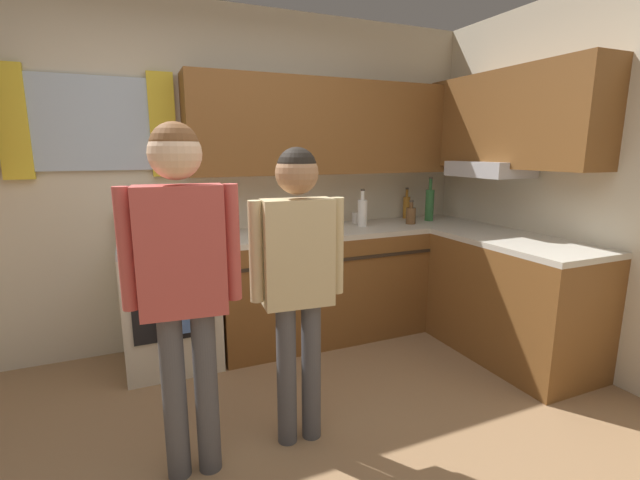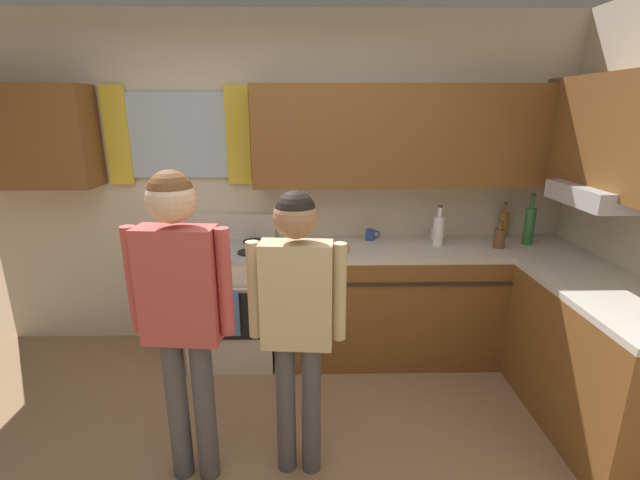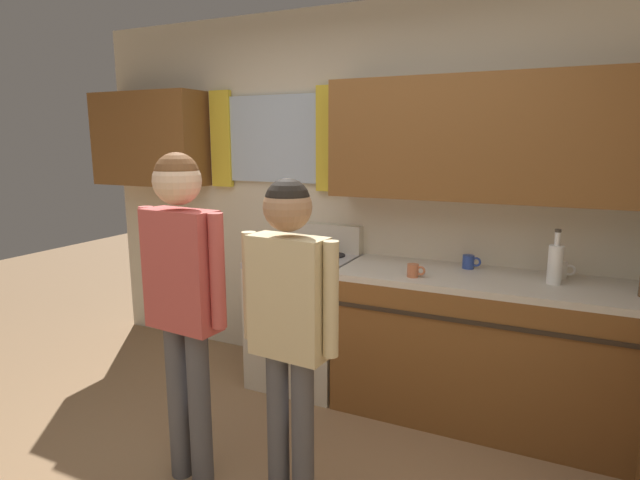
% 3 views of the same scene
% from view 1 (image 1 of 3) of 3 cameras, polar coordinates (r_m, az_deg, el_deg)
% --- Properties ---
extents(back_wall_unit, '(4.60, 0.42, 2.60)m').
position_cam_1_polar(back_wall_unit, '(3.51, -13.16, 10.29)').
color(back_wall_unit, beige).
rests_on(back_wall_unit, ground).
extents(right_wall_unit, '(0.52, 4.05, 2.60)m').
position_cam_1_polar(right_wall_unit, '(3.34, 35.09, 7.51)').
color(right_wall_unit, beige).
rests_on(right_wall_unit, ground).
extents(kitchen_counter_run, '(2.31, 1.82, 0.90)m').
position_cam_1_polar(kitchen_counter_run, '(3.65, 10.77, -5.79)').
color(kitchen_counter_run, brown).
rests_on(kitchen_counter_run, ground).
extents(stove_oven, '(0.63, 0.67, 1.10)m').
position_cam_1_polar(stove_oven, '(3.36, -18.91, -7.44)').
color(stove_oven, beige).
rests_on(stove_oven, ground).
extents(bottle_oil_amber, '(0.06, 0.06, 0.29)m').
position_cam_1_polar(bottle_oil_amber, '(4.20, 11.16, 4.28)').
color(bottle_oil_amber, '#B27223').
rests_on(bottle_oil_amber, kitchen_counter_run).
extents(bottle_wine_green, '(0.08, 0.08, 0.39)m').
position_cam_1_polar(bottle_wine_green, '(4.09, 14.05, 4.56)').
color(bottle_wine_green, '#2D6633').
rests_on(bottle_wine_green, kitchen_counter_run).
extents(bottle_milk_white, '(0.08, 0.08, 0.31)m').
position_cam_1_polar(bottle_milk_white, '(3.70, 5.52, 3.64)').
color(bottle_milk_white, white).
rests_on(bottle_milk_white, kitchen_counter_run).
extents(bottle_squat_brown, '(0.08, 0.08, 0.21)m').
position_cam_1_polar(bottle_squat_brown, '(3.88, 11.73, 3.20)').
color(bottle_squat_brown, brown).
rests_on(bottle_squat_brown, kitchen_counter_run).
extents(cup_terracotta, '(0.11, 0.07, 0.08)m').
position_cam_1_polar(cup_terracotta, '(3.23, -4.60, 1.05)').
color(cup_terracotta, '#B76642').
rests_on(cup_terracotta, kitchen_counter_run).
extents(mug_ceramic_white, '(0.13, 0.08, 0.09)m').
position_cam_1_polar(mug_ceramic_white, '(3.86, 4.81, 2.91)').
color(mug_ceramic_white, white).
rests_on(mug_ceramic_white, kitchen_counter_run).
extents(mug_cobalt_blue, '(0.11, 0.07, 0.08)m').
position_cam_1_polar(mug_cobalt_blue, '(3.64, -2.51, 2.34)').
color(mug_cobalt_blue, '#2D479E').
rests_on(mug_cobalt_blue, kitchen_counter_run).
extents(adult_left, '(0.51, 0.22, 1.65)m').
position_cam_1_polar(adult_left, '(2.02, -17.46, -3.08)').
color(adult_left, '#4C4C51').
rests_on(adult_left, ground).
extents(adult_in_plaid, '(0.48, 0.21, 1.54)m').
position_cam_1_polar(adult_in_plaid, '(2.19, -2.90, -3.16)').
color(adult_in_plaid, '#4C4C51').
rests_on(adult_in_plaid, ground).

